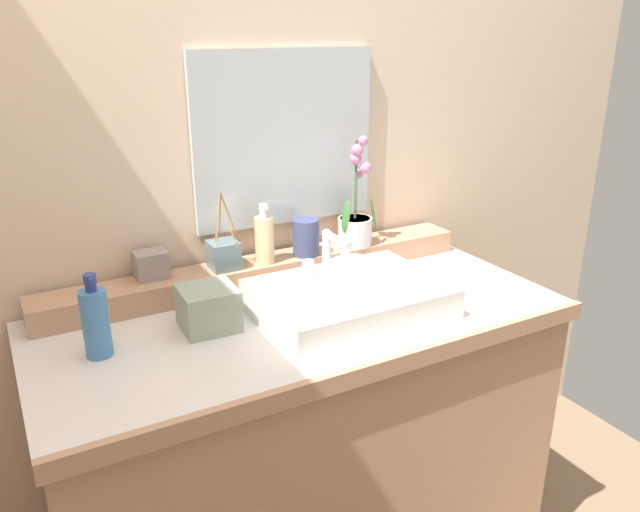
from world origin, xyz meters
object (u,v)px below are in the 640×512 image
trinket_box (151,265)px  potted_plant (356,220)px  sink_basin (351,299)px  reed_diffuser (224,254)px  tissue_box (208,308)px  tumbler_cup (306,237)px  lotion_bottle (96,322)px  soap_dispenser (265,239)px

trinket_box → potted_plant: bearing=-2.6°
sink_basin → reed_diffuser: (-0.22, 0.29, 0.06)m
sink_basin → trinket_box: size_ratio=5.51×
trinket_box → tissue_box: bearing=-70.1°
tumbler_cup → lotion_bottle: bearing=-163.1°
tissue_box → potted_plant: bearing=19.0°
tumbler_cup → potted_plant: bearing=2.2°
tumbler_cup → tissue_box: size_ratio=0.81×
tumbler_cup → trinket_box: bearing=174.6°
trinket_box → reed_diffuser: bearing=-7.8°
sink_basin → reed_diffuser: 0.37m
trinket_box → tissue_box: 0.23m
sink_basin → soap_dispenser: bearing=110.9°
lotion_bottle → sink_basin: bearing=-9.0°
tissue_box → tumbler_cup: bearing=26.1°
potted_plant → soap_dispenser: (-0.30, -0.01, -0.01)m
reed_diffuser → potted_plant: bearing=-0.9°
soap_dispenser → tissue_box: bearing=-142.6°
soap_dispenser → trinket_box: (-0.30, 0.04, -0.03)m
potted_plant → tissue_box: potted_plant is taller
tumbler_cup → lotion_bottle: lotion_bottle is taller
tissue_box → trinket_box: bearing=109.2°
reed_diffuser → tumbler_cup: bearing=-3.1°
reed_diffuser → tissue_box: size_ratio=1.64×
reed_diffuser → tissue_box: (-0.11, -0.19, -0.06)m
reed_diffuser → lotion_bottle: 0.42m
tumbler_cup → reed_diffuser: 0.24m
reed_diffuser → trinket_box: size_ratio=2.56×
soap_dispenser → tissue_box: 0.30m
potted_plant → trinket_box: size_ratio=3.92×
soap_dispenser → tumbler_cup: soap_dispenser is taller
tissue_box → soap_dispenser: bearing=37.4°
sink_basin → potted_plant: potted_plant is taller
sink_basin → potted_plant: (0.19, 0.29, 0.10)m
tumbler_cup → reed_diffuser: size_ratio=0.49×
sink_basin → soap_dispenser: (-0.11, 0.28, 0.09)m
tumbler_cup → reed_diffuser: (-0.24, 0.01, -0.01)m
potted_plant → tumbler_cup: bearing=-177.8°
reed_diffuser → lotion_bottle: size_ratio=1.11×
soap_dispenser → trinket_box: size_ratio=2.01×
sink_basin → tumbler_cup: 0.29m
potted_plant → soap_dispenser: bearing=-178.7°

